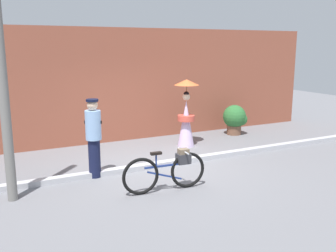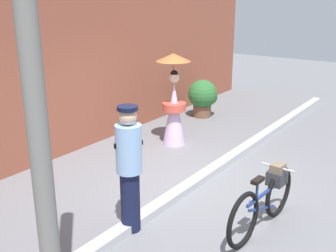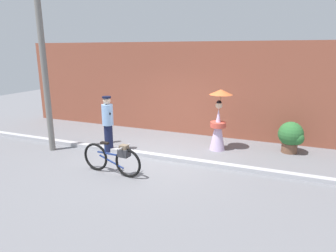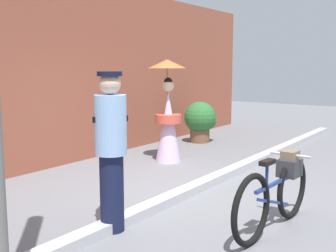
# 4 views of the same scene
# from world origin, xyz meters

# --- Properties ---
(ground_plane) EXTENTS (30.00, 30.00, 0.00)m
(ground_plane) POSITION_xyz_m (0.00, 0.00, 0.00)
(ground_plane) COLOR slate
(building_wall) EXTENTS (14.00, 0.40, 3.37)m
(building_wall) POSITION_xyz_m (0.00, 3.02, 1.69)
(building_wall) COLOR brown
(building_wall) RESTS_ON ground_plane
(sidewalk_curb) EXTENTS (14.00, 0.20, 0.12)m
(sidewalk_curb) POSITION_xyz_m (0.00, 0.00, 0.06)
(sidewalk_curb) COLOR #B2B2B7
(sidewalk_curb) RESTS_ON ground_plane
(bicycle_near_officer) EXTENTS (1.75, 0.48, 0.83)m
(bicycle_near_officer) POSITION_xyz_m (-0.45, -1.45, 0.43)
(bicycle_near_officer) COLOR black
(bicycle_near_officer) RESTS_ON ground_plane
(person_officer) EXTENTS (0.35, 0.34, 1.73)m
(person_officer) POSITION_xyz_m (-1.54, -0.01, 0.93)
(person_officer) COLOR #141938
(person_officer) RESTS_ON ground_plane
(person_with_parasol) EXTENTS (0.71, 0.71, 1.92)m
(person_with_parasol) POSITION_xyz_m (1.57, 1.43, 0.92)
(person_with_parasol) COLOR silver
(person_with_parasol) RESTS_ON ground_plane
(potted_plant_by_door) EXTENTS (0.76, 0.75, 0.97)m
(potted_plant_by_door) POSITION_xyz_m (3.71, 1.98, 0.53)
(potted_plant_by_door) COLOR brown
(potted_plant_by_door) RESTS_ON ground_plane
(utility_pole) EXTENTS (0.18, 0.18, 4.80)m
(utility_pole) POSITION_xyz_m (-3.28, -0.58, 2.40)
(utility_pole) COLOR slate
(utility_pole) RESTS_ON ground_plane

